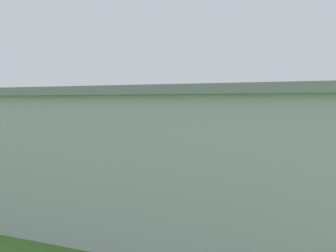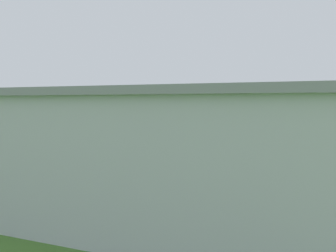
# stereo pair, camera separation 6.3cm
# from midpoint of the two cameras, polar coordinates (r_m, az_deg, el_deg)

# --- Properties ---
(ground_plane) EXTENTS (400.00, 400.00, 0.00)m
(ground_plane) POSITION_cam_midpoint_polar(r_m,az_deg,el_deg) (54.10, 5.44, -2.85)
(ground_plane) COLOR #47752D
(hangar) EXTENTS (35.23, 16.78, 6.72)m
(hangar) POSITION_cam_midpoint_polar(r_m,az_deg,el_deg) (24.15, -8.35, -2.87)
(hangar) COLOR #B7BCC6
(hangar) RESTS_ON ground_plane
(biplane) EXTENTS (7.65, 7.50, 3.99)m
(biplane) POSITION_cam_midpoint_polar(r_m,az_deg,el_deg) (59.57, -0.57, 1.61)
(biplane) COLOR yellow
(car_blue) EXTENTS (2.36, 4.30, 1.72)m
(car_blue) POSITION_cam_midpoint_polar(r_m,az_deg,el_deg) (45.09, -12.77, -3.10)
(car_blue) COLOR #23389E
(car_blue) RESTS_ON ground_plane
(car_grey) EXTENTS (2.41, 4.75, 1.64)m
(car_grey) POSITION_cam_midpoint_polar(r_m,az_deg,el_deg) (49.57, -20.00, -2.66)
(car_grey) COLOR slate
(car_grey) RESTS_ON ground_plane
(person_beside_truck) EXTENTS (0.50, 0.50, 1.68)m
(person_beside_truck) POSITION_cam_midpoint_polar(r_m,az_deg,el_deg) (47.55, -4.00, -2.72)
(person_beside_truck) COLOR navy
(person_beside_truck) RESTS_ON ground_plane
(person_at_fence_line) EXTENTS (0.51, 0.51, 1.60)m
(person_at_fence_line) POSITION_cam_midpoint_polar(r_m,az_deg,el_deg) (45.85, -0.03, -3.00)
(person_at_fence_line) COLOR navy
(person_at_fence_line) RESTS_ON ground_plane
(person_watching_takeoff) EXTENTS (0.42, 0.42, 1.71)m
(person_watching_takeoff) POSITION_cam_midpoint_polar(r_m,az_deg,el_deg) (43.12, 6.06, -3.37)
(person_watching_takeoff) COLOR navy
(person_watching_takeoff) RESTS_ON ground_plane
(windsock) EXTENTS (1.39, 1.40, 6.53)m
(windsock) POSITION_cam_midpoint_polar(r_m,az_deg,el_deg) (61.27, -6.36, 3.27)
(windsock) COLOR silver
(windsock) RESTS_ON ground_plane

